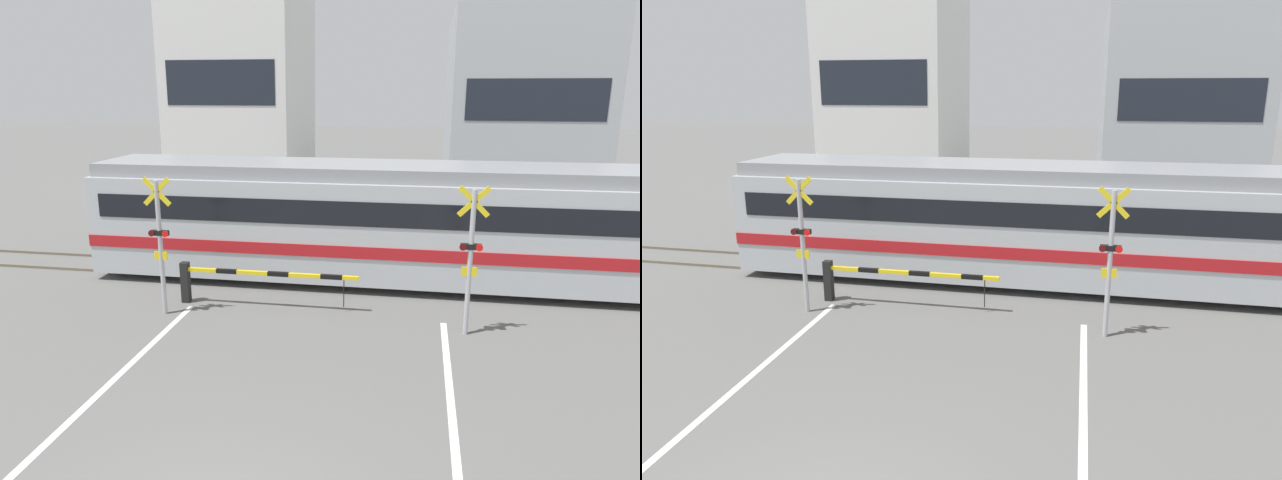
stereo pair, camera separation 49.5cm
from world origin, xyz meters
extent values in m
cube|color=#6B6051|center=(0.00, 9.89, 0.04)|extent=(50.00, 0.10, 0.08)
cube|color=#6B6051|center=(0.00, 11.33, 0.04)|extent=(50.00, 0.10, 0.08)
cube|color=white|center=(-3.10, 1.84, 0.00)|extent=(0.14, 11.68, 0.01)
cube|color=#B7BCC1|center=(2.98, 10.61, 1.58)|extent=(19.24, 2.89, 2.71)
cube|color=gray|center=(2.98, 10.61, 3.12)|extent=(19.05, 2.54, 0.36)
cube|color=red|center=(2.98, 10.61, 1.18)|extent=(19.26, 2.94, 0.32)
cube|color=black|center=(2.98, 10.61, 2.20)|extent=(18.47, 2.93, 0.64)
cube|color=black|center=(-6.65, 10.61, 2.20)|extent=(0.03, 2.02, 0.80)
cylinder|color=black|center=(-2.98, 9.89, 0.38)|extent=(0.76, 0.12, 0.76)
cylinder|color=black|center=(-2.98, 11.33, 0.38)|extent=(0.76, 0.12, 0.76)
cube|color=black|center=(-3.35, 7.98, 0.53)|extent=(0.20, 0.20, 1.06)
cube|color=yellow|center=(-1.14, 7.98, 0.88)|extent=(4.41, 0.09, 0.09)
cube|color=black|center=(-2.24, 7.98, 0.88)|extent=(0.53, 0.10, 0.10)
cube|color=black|center=(-0.92, 7.98, 0.88)|extent=(0.53, 0.10, 0.10)
cube|color=black|center=(0.40, 7.98, 0.88)|extent=(0.53, 0.10, 0.10)
cylinder|color=black|center=(0.71, 7.98, 0.48)|extent=(0.02, 0.02, 0.70)
cube|color=black|center=(3.35, 13.26, 0.53)|extent=(0.20, 0.20, 1.06)
cube|color=yellow|center=(1.14, 13.26, 0.88)|extent=(4.41, 0.09, 0.09)
cube|color=black|center=(2.24, 13.26, 0.88)|extent=(0.53, 0.10, 0.10)
cube|color=black|center=(0.92, 13.26, 0.88)|extent=(0.53, 0.10, 0.10)
cube|color=black|center=(-0.40, 13.26, 0.88)|extent=(0.53, 0.10, 0.10)
cylinder|color=black|center=(-0.71, 13.26, 0.48)|extent=(0.02, 0.02, 0.70)
cylinder|color=#B2B2B7|center=(-3.55, 7.14, 1.63)|extent=(0.11, 0.11, 3.26)
cube|color=yellow|center=(-3.55, 7.14, 3.00)|extent=(0.68, 0.04, 0.68)
cube|color=yellow|center=(-3.55, 7.14, 3.00)|extent=(0.68, 0.04, 0.68)
cube|color=black|center=(-3.55, 7.14, 2.02)|extent=(0.44, 0.12, 0.12)
cylinder|color=#4C0C0C|center=(-3.72, 7.06, 2.02)|extent=(0.15, 0.03, 0.15)
cylinder|color=red|center=(-3.38, 7.06, 2.02)|extent=(0.15, 0.03, 0.15)
cube|color=yellow|center=(-3.55, 7.12, 1.47)|extent=(0.32, 0.03, 0.20)
cylinder|color=#B2B2B7|center=(3.55, 7.14, 1.63)|extent=(0.11, 0.11, 3.26)
cube|color=yellow|center=(3.55, 7.14, 3.00)|extent=(0.68, 0.04, 0.68)
cube|color=yellow|center=(3.55, 7.14, 3.00)|extent=(0.68, 0.04, 0.68)
cube|color=black|center=(3.55, 7.14, 2.02)|extent=(0.44, 0.12, 0.12)
cylinder|color=#4C0C0C|center=(3.38, 7.06, 2.02)|extent=(0.15, 0.03, 0.15)
cylinder|color=red|center=(3.72, 7.06, 2.02)|extent=(0.15, 0.03, 0.15)
cube|color=yellow|center=(3.55, 7.12, 1.47)|extent=(0.32, 0.03, 0.20)
cylinder|color=brown|center=(-0.38, 16.64, 0.38)|extent=(0.13, 0.13, 0.77)
cylinder|color=brown|center=(-0.24, 16.64, 0.38)|extent=(0.13, 0.13, 0.77)
cube|color=#386647|center=(-0.31, 16.64, 1.07)|extent=(0.38, 0.22, 0.61)
sphere|color=tan|center=(-0.31, 16.64, 1.49)|extent=(0.21, 0.21, 0.21)
cube|color=white|center=(-6.79, 24.71, 5.06)|extent=(6.19, 7.44, 10.13)
cube|color=#1E232D|center=(-6.79, 20.98, 5.57)|extent=(5.20, 0.03, 2.03)
cube|color=#B2B7BC|center=(7.15, 24.71, 4.40)|extent=(6.90, 7.44, 8.80)
cube|color=#1E232D|center=(7.15, 20.98, 4.84)|extent=(5.80, 0.03, 1.76)
camera|label=1|loc=(2.36, -4.97, 5.27)|focal=32.00mm
camera|label=2|loc=(2.84, -4.87, 5.27)|focal=32.00mm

